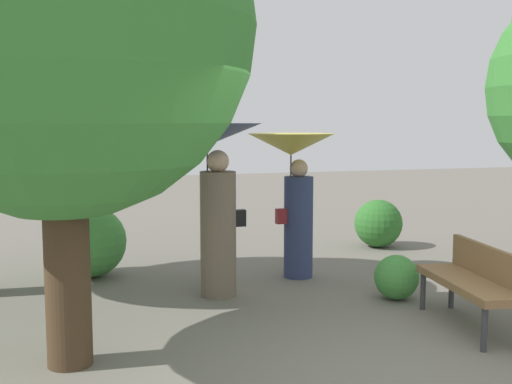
# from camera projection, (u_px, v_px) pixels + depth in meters

# --- Properties ---
(ground_plane) EXTENTS (40.00, 40.00, 0.00)m
(ground_plane) POSITION_uv_depth(u_px,v_px,m) (378.00, 383.00, 5.15)
(ground_plane) COLOR #6B665B
(person_left) EXTENTS (1.29, 1.29, 2.08)m
(person_left) POSITION_uv_depth(u_px,v_px,m) (212.00, 174.00, 7.53)
(person_left) COLOR #6B5B4C
(person_left) RESTS_ON ground
(person_right) EXTENTS (1.15, 1.15, 1.94)m
(person_right) POSITION_uv_depth(u_px,v_px,m) (294.00, 174.00, 8.47)
(person_right) COLOR navy
(person_right) RESTS_ON ground
(park_bench) EXTENTS (0.68, 1.55, 0.83)m
(park_bench) POSITION_uv_depth(u_px,v_px,m) (475.00, 278.00, 6.48)
(park_bench) COLOR #38383D
(park_bench) RESTS_ON ground
(bush_path_left) EXTENTS (0.97, 0.97, 0.97)m
(bush_path_left) POSITION_uv_depth(u_px,v_px,m) (90.00, 242.00, 8.59)
(bush_path_left) COLOR #428C3D
(bush_path_left) RESTS_ON ground
(bush_path_right) EXTENTS (0.53, 0.53, 0.53)m
(bush_path_right) POSITION_uv_depth(u_px,v_px,m) (396.00, 277.00, 7.54)
(bush_path_right) COLOR #428C3D
(bush_path_right) RESTS_ON ground
(bush_behind_bench) EXTENTS (0.80, 0.80, 0.80)m
(bush_behind_bench) POSITION_uv_depth(u_px,v_px,m) (378.00, 223.00, 10.64)
(bush_behind_bench) COLOR #2D6B28
(bush_behind_bench) RESTS_ON ground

